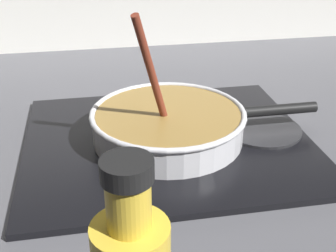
% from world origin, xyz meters
% --- Properties ---
extents(ground, '(2.40, 1.60, 0.04)m').
position_xyz_m(ground, '(0.00, 0.00, -0.02)').
color(ground, '#4C4C51').
extents(hob_plate, '(0.56, 0.48, 0.01)m').
position_xyz_m(hob_plate, '(0.08, 0.12, 0.01)').
color(hob_plate, black).
rests_on(hob_plate, ground).
extents(burner_ring, '(0.16, 0.16, 0.01)m').
position_xyz_m(burner_ring, '(0.08, 0.12, 0.02)').
color(burner_ring, '#592D0C').
rests_on(burner_ring, hob_plate).
extents(spare_burner, '(0.16, 0.16, 0.01)m').
position_xyz_m(spare_burner, '(0.28, 0.12, 0.01)').
color(spare_burner, '#262628').
rests_on(spare_burner, hob_plate).
extents(cooking_pan, '(0.46, 0.30, 0.27)m').
position_xyz_m(cooking_pan, '(0.08, 0.12, 0.05)').
color(cooking_pan, silver).
rests_on(cooking_pan, hob_plate).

